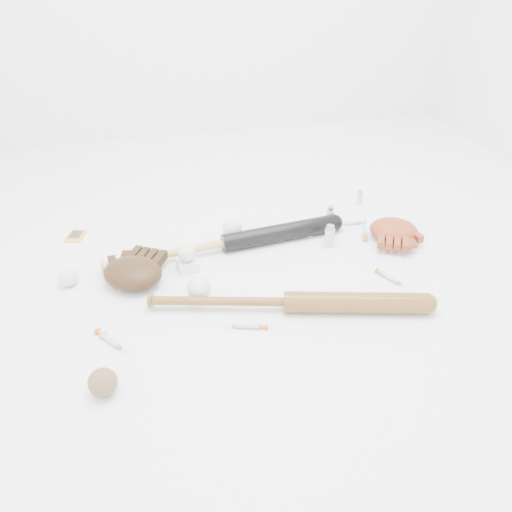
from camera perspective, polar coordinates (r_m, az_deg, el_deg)
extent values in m
plane|color=white|center=(1.81, 1.46, -2.14)|extent=(3.00, 3.00, 0.00)
cube|color=gold|center=(2.16, -19.91, 2.14)|extent=(0.09, 0.11, 0.01)
cube|color=white|center=(1.85, -7.83, -0.99)|extent=(0.08, 0.08, 0.04)
sphere|color=silver|center=(1.82, -7.96, 0.39)|extent=(0.07, 0.07, 0.07)
sphere|color=silver|center=(1.86, -20.71, -2.29)|extent=(0.07, 0.07, 0.07)
sphere|color=silver|center=(2.01, -2.73, 3.19)|extent=(0.08, 0.08, 0.08)
sphere|color=silver|center=(1.69, -6.52, -3.70)|extent=(0.08, 0.08, 0.08)
sphere|color=brown|center=(1.44, -17.11, -13.63)|extent=(0.08, 0.08, 0.08)
cylinder|color=silver|center=(2.03, 6.12, 3.03)|extent=(0.02, 0.02, 0.06)
cylinder|color=silver|center=(2.31, 11.77, 6.55)|extent=(0.03, 0.03, 0.07)
cylinder|color=silver|center=(2.12, 8.45, 4.57)|extent=(0.03, 0.03, 0.08)
cylinder|color=silver|center=(1.97, 8.40, 2.29)|extent=(0.04, 0.04, 0.09)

